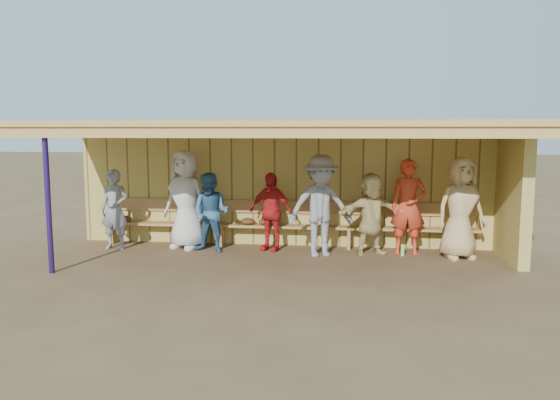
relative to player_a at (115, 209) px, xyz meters
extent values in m
plane|color=brown|center=(3.31, -0.48, -0.80)|extent=(90.00, 90.00, 0.00)
imported|color=gray|center=(0.00, 0.00, 0.00)|extent=(0.62, 0.44, 1.59)
imported|color=silver|center=(1.38, 0.24, 0.18)|extent=(1.12, 0.94, 1.96)
imported|color=#325E8B|center=(1.95, -0.02, -0.03)|extent=(0.84, 0.71, 1.54)
imported|color=red|center=(3.07, 0.27, -0.03)|extent=(0.97, 0.65, 1.54)
imported|color=gray|center=(4.07, -0.08, 0.15)|extent=(1.38, 1.04, 1.90)
imported|color=#D6BF78|center=(5.02, 0.18, -0.02)|extent=(1.51, 1.00, 1.56)
imported|color=red|center=(5.71, 0.29, 0.11)|extent=(0.69, 0.48, 1.81)
imported|color=tan|center=(6.62, 0.01, 0.14)|extent=(1.05, 0.85, 1.87)
cube|color=tan|center=(3.31, 0.87, 0.40)|extent=(8.60, 0.20, 2.40)
cube|color=tan|center=(7.51, -0.03, 0.40)|extent=(0.20, 1.62, 2.40)
cube|color=tan|center=(3.31, -0.48, 1.65)|extent=(8.80, 3.20, 0.10)
cube|color=tan|center=(3.31, -1.98, 1.52)|extent=(8.80, 0.10, 0.18)
cube|color=tan|center=(-0.49, -0.48, 1.51)|extent=(0.08, 3.00, 0.16)
cube|color=tan|center=(0.46, -0.48, 1.51)|extent=(0.08, 3.00, 0.16)
cube|color=tan|center=(1.41, -0.48, 1.51)|extent=(0.08, 3.00, 0.16)
cube|color=tan|center=(2.36, -0.48, 1.51)|extent=(0.08, 3.00, 0.16)
cube|color=tan|center=(3.31, -0.48, 1.51)|extent=(0.08, 3.00, 0.16)
cube|color=tan|center=(4.26, -0.48, 1.51)|extent=(0.08, 3.00, 0.16)
cube|color=tan|center=(5.21, -0.48, 1.51)|extent=(0.08, 3.00, 0.16)
cube|color=tan|center=(6.16, -0.48, 1.51)|extent=(0.08, 3.00, 0.16)
cube|color=tan|center=(7.11, -0.48, 1.51)|extent=(0.08, 3.00, 0.16)
cylinder|color=navy|center=(-0.29, -1.88, 0.40)|extent=(0.09, 0.09, 2.40)
cube|color=tan|center=(3.31, 0.58, -0.37)|extent=(7.60, 0.32, 0.05)
cube|color=tan|center=(3.31, 0.74, 0.00)|extent=(7.60, 0.04, 0.26)
cube|color=tan|center=(-0.29, 0.58, -0.60)|extent=(0.06, 0.29, 0.40)
cube|color=tan|center=(2.02, 0.58, -0.60)|extent=(0.06, 0.29, 0.40)
cube|color=tan|center=(4.60, 0.58, -0.60)|extent=(0.06, 0.29, 0.40)
cube|color=tan|center=(6.91, 0.58, -0.60)|extent=(0.06, 0.29, 0.40)
cylinder|color=gold|center=(6.47, 0.38, -0.40)|extent=(0.13, 0.41, 0.80)
sphere|color=orange|center=(6.89, 0.38, -0.76)|extent=(0.08, 0.08, 0.08)
ellipsoid|color=#593319|center=(-0.02, 0.53, -0.28)|extent=(0.30, 0.24, 0.14)
ellipsoid|color=#593319|center=(2.57, 0.53, -0.28)|extent=(0.30, 0.24, 0.14)
ellipsoid|color=#593319|center=(2.94, 0.53, -0.28)|extent=(0.30, 0.24, 0.14)
cylinder|color=#8DD369|center=(3.88, 0.63, -0.24)|extent=(0.07, 0.07, 0.22)
cylinder|color=orange|center=(6.80, 0.63, -0.24)|extent=(0.07, 0.07, 0.22)
cylinder|color=#A2D369|center=(5.61, 0.08, -0.69)|extent=(0.07, 0.07, 0.22)
camera|label=1|loc=(4.55, -10.16, 1.56)|focal=35.00mm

